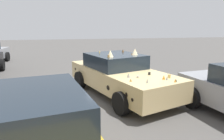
{
  "coord_description": "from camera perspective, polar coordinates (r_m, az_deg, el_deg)",
  "views": [
    {
      "loc": [
        -6.97,
        1.78,
        2.43
      ],
      "look_at": [
        0.0,
        0.3,
        0.9
      ],
      "focal_mm": 34.01,
      "sensor_mm": 36.0,
      "label": 1
    }
  ],
  "objects": [
    {
      "name": "parked_sedan_far_left",
      "position": [
        3.93,
        -20.87,
        -14.35
      ],
      "size": [
        4.43,
        2.57,
        1.43
      ],
      "rotation": [
        0.0,
        0.0,
        0.18
      ],
      "color": "gold",
      "rests_on": "ground"
    },
    {
      "name": "ground_plane",
      "position": [
        7.59,
        2.23,
        -6.56
      ],
      "size": [
        60.0,
        60.0,
        0.0
      ],
      "primitive_type": "plane",
      "color": "#514F4C"
    },
    {
      "name": "art_car_decorated",
      "position": [
        7.45,
        1.97,
        -1.28
      ],
      "size": [
        5.02,
        3.22,
        1.62
      ],
      "rotation": [
        0.0,
        0.0,
        3.47
      ],
      "color": "#D8BC7F",
      "rests_on": "ground"
    }
  ]
}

